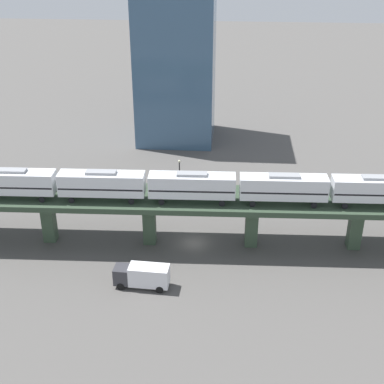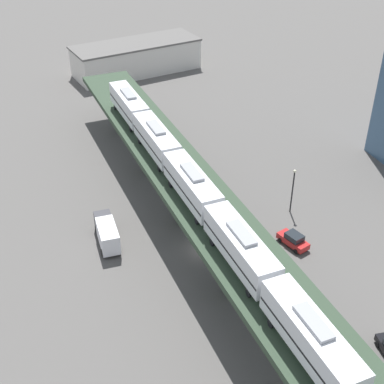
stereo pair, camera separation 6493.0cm
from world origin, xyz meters
name	(u,v)px [view 1 (the left image)]	position (x,y,z in m)	size (l,w,h in m)	color
ground_plane	(193,243)	(0.00, 0.00, 0.00)	(400.00, 400.00, 0.00)	#514F4C
elevated_viaduct	(195,204)	(0.01, -0.18, 6.68)	(11.40, 92.23, 7.77)	#2C3D2C
subway_train	(192,185)	(-1.40, 0.10, 10.31)	(4.87, 62.46, 4.45)	silver
street_car_green	(374,207)	(11.99, -28.94, 0.94)	(2.10, 4.47, 1.89)	#1E6638
street_car_red	(219,203)	(11.41, -3.36, 0.94)	(2.92, 4.72, 1.89)	#AD1E1E
street_car_black	(336,206)	(11.83, -22.86, 0.94)	(2.49, 4.63, 1.89)	black
delivery_truck	(143,275)	(-11.11, 5.81, 1.76)	(2.70, 7.31, 3.20)	#333338
street_lamp	(179,175)	(14.92, 3.52, 4.11)	(0.44, 0.44, 6.94)	black
office_tower	(176,56)	(43.95, 6.98, 18.00)	(16.00, 16.00, 36.00)	#3D5B7A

